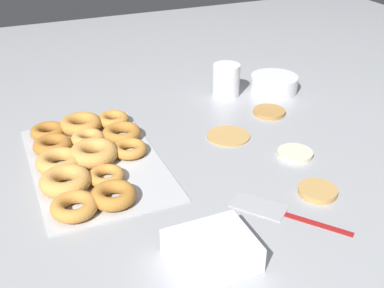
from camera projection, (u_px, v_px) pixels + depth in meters
ground_plane at (241, 163)px, 1.18m from camera, size 3.00×3.00×0.00m
pancake_0 at (269, 112)px, 1.42m from camera, size 0.09×0.09×0.01m
pancake_1 at (228, 135)px, 1.30m from camera, size 0.12×0.12×0.01m
pancake_2 at (318, 191)px, 1.06m from camera, size 0.09×0.09×0.01m
pancake_3 at (295, 153)px, 1.21m from camera, size 0.09×0.09×0.01m
donut_tray at (87, 155)px, 1.18m from camera, size 0.48×0.30×0.05m
batter_bowl at (274, 84)px, 1.56m from camera, size 0.15×0.15×0.05m
container_stack at (211, 251)px, 0.87m from camera, size 0.13×0.15×0.05m
paper_cup at (226, 80)px, 1.52m from camera, size 0.09×0.09×0.10m
spatula at (272, 210)px, 1.01m from camera, size 0.22×0.19×0.01m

